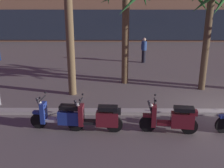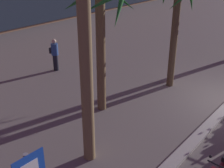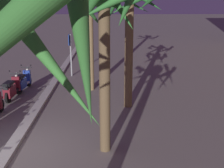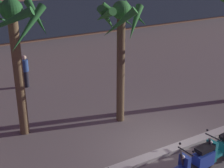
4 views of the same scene
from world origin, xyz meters
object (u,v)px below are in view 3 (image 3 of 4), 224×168
(palm_tree_by_mall_entrance, at_px, (130,15))
(scooter_maroon_far_back, at_px, (12,89))
(scooter_blue_gap_after_mid, at_px, (23,82))
(crossing_sign, at_px, (70,50))
(palm_tree_far_corner, at_px, (105,27))

(palm_tree_by_mall_entrance, bearing_deg, scooter_maroon_far_back, -100.88)
(scooter_blue_gap_after_mid, distance_m, crossing_sign, 3.60)
(scooter_maroon_far_back, distance_m, crossing_sign, 4.67)
(crossing_sign, distance_m, palm_tree_far_corner, 8.96)
(scooter_blue_gap_after_mid, xyz_separation_m, palm_tree_far_corner, (5.68, 3.97, 3.04))
(palm_tree_by_mall_entrance, xyz_separation_m, palm_tree_far_corner, (3.50, -0.91, -0.15))
(scooter_blue_gap_after_mid, xyz_separation_m, crossing_sign, (-2.83, 1.96, 1.05))
(scooter_blue_gap_after_mid, bearing_deg, palm_tree_by_mall_entrance, 65.98)
(scooter_blue_gap_after_mid, relative_size, scooter_maroon_far_back, 1.01)
(scooter_maroon_far_back, height_order, palm_tree_far_corner, palm_tree_far_corner)
(scooter_blue_gap_after_mid, height_order, palm_tree_by_mall_entrance, palm_tree_by_mall_entrance)
(scooter_maroon_far_back, relative_size, crossing_sign, 0.72)
(crossing_sign, bearing_deg, palm_tree_by_mall_entrance, 30.24)
(palm_tree_by_mall_entrance, bearing_deg, crossing_sign, -149.76)
(scooter_blue_gap_after_mid, distance_m, palm_tree_by_mall_entrance, 6.22)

